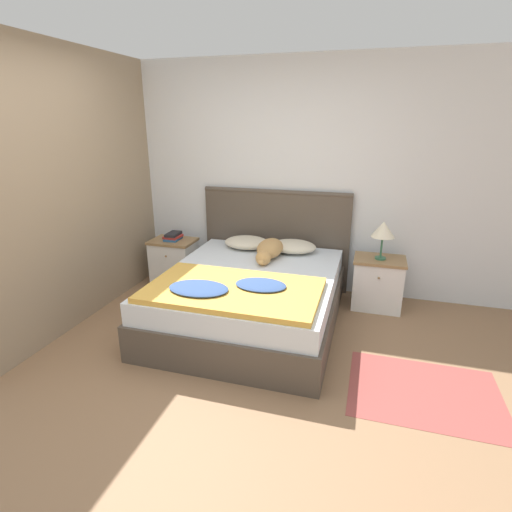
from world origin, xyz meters
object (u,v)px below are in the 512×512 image
(nightstand_left, at_px, (174,262))
(dog, at_px, (269,250))
(nightstand_right, at_px, (378,283))
(bed, at_px, (250,298))
(table_lamp, at_px, (383,230))
(pillow_left, at_px, (247,242))
(pillow_right, at_px, (293,246))
(book_stack, at_px, (173,236))

(nightstand_left, xyz_separation_m, dog, (1.25, -0.24, 0.34))
(nightstand_left, height_order, nightstand_right, same)
(bed, height_order, table_lamp, table_lamp)
(pillow_left, height_order, pillow_right, same)
(bed, height_order, pillow_left, pillow_left)
(nightstand_right, distance_m, table_lamp, 0.58)
(bed, bearing_deg, pillow_left, 110.02)
(nightstand_left, relative_size, pillow_left, 1.08)
(nightstand_left, bearing_deg, book_stack, 86.37)
(pillow_left, xyz_separation_m, pillow_right, (0.53, 0.00, 0.00))
(pillow_right, bearing_deg, pillow_left, 180.00)
(pillow_left, height_order, table_lamp, table_lamp)
(nightstand_right, relative_size, book_stack, 2.36)
(dog, bearing_deg, book_stack, 168.22)
(bed, bearing_deg, nightstand_left, 149.16)
(table_lamp, bearing_deg, bed, -149.71)
(bed, height_order, nightstand_right, nightstand_right)
(pillow_right, bearing_deg, nightstand_left, -179.30)
(dog, bearing_deg, nightstand_right, 12.34)
(bed, bearing_deg, dog, 81.90)
(nightstand_right, bearing_deg, table_lamp, -90.00)
(bed, distance_m, book_stack, 1.42)
(pillow_left, distance_m, dog, 0.42)
(nightstand_left, height_order, dog, dog)
(book_stack, bearing_deg, nightstand_right, -0.38)
(nightstand_left, height_order, table_lamp, table_lamp)
(nightstand_left, xyz_separation_m, table_lamp, (2.37, -0.02, 0.58))
(pillow_right, relative_size, dog, 0.75)
(bed, xyz_separation_m, table_lamp, (1.18, 0.69, 0.59))
(pillow_left, bearing_deg, nightstand_right, -0.70)
(pillow_left, distance_m, pillow_right, 0.53)
(pillow_right, relative_size, table_lamp, 1.28)
(pillow_left, xyz_separation_m, book_stack, (-0.92, -0.00, -0.00))
(table_lamp, bearing_deg, nightstand_left, 179.63)
(bed, bearing_deg, table_lamp, 30.29)
(bed, relative_size, nightstand_left, 3.55)
(nightstand_right, height_order, pillow_right, pillow_right)
(nightstand_right, distance_m, pillow_right, 0.97)
(nightstand_right, xyz_separation_m, book_stack, (-2.37, 0.02, 0.31))
(table_lamp, bearing_deg, book_stack, 179.25)
(nightstand_left, bearing_deg, bed, -30.84)
(dog, bearing_deg, table_lamp, 11.59)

